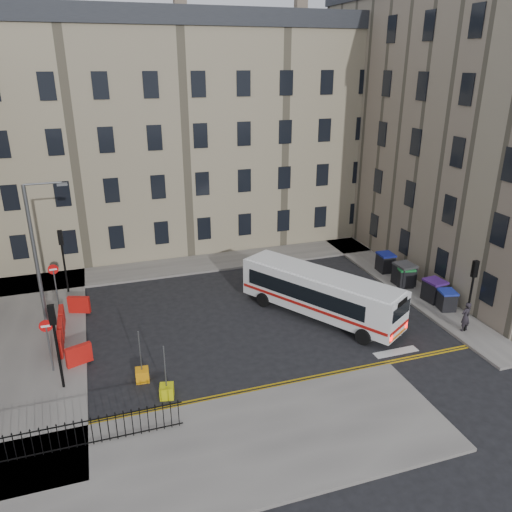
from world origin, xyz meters
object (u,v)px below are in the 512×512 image
streetlamp (35,257)px  wheelie_bin_e (385,262)px  bus (320,292)px  bollard_chevron (167,391)px  wheelie_bin_d (404,274)px  wheelie_bin_a (447,300)px  pedestrian (466,317)px  wheelie_bin_b (434,290)px  wheelie_bin_c (404,276)px  bollard_yellow (142,375)px

streetlamp → wheelie_bin_e: streetlamp is taller
bus → bollard_chevron: bus is taller
bus → wheelie_bin_d: size_ratio=6.53×
wheelie_bin_d → bollard_chevron: bearing=-160.4°
wheelie_bin_a → pedestrian: 2.55m
bus → bollard_chevron: bearing=174.6°
wheelie_bin_b → wheelie_bin_a: bearing=-96.4°
wheelie_bin_a → wheelie_bin_d: size_ratio=0.85×
streetlamp → wheelie_bin_c: streetlamp is taller
wheelie_bin_a → pedestrian: pedestrian is taller
wheelie_bin_a → bollard_yellow: 17.88m
wheelie_bin_d → bollard_chevron: size_ratio=2.41×
streetlamp → bollard_chevron: streetlamp is taller
bus → wheelie_bin_e: 8.36m
pedestrian → wheelie_bin_b: bearing=-110.6°
wheelie_bin_a → pedestrian: bearing=-93.5°
wheelie_bin_a → bollard_chevron: wheelie_bin_a is taller
streetlamp → bollard_yellow: bearing=-55.3°
streetlamp → wheelie_bin_a: streetlamp is taller
wheelie_bin_c → bollard_chevron: (-16.48, -6.63, -0.50)m
streetlamp → bus: streetlamp is taller
wheelie_bin_c → pedestrian: bearing=-80.2°
streetlamp → bollard_chevron: size_ratio=13.57×
wheelie_bin_c → wheelie_bin_e: wheelie_bin_e is taller
wheelie_bin_b → wheelie_bin_c: bearing=94.1°
bus → wheelie_bin_e: bearing=-0.1°
streetlamp → wheelie_bin_a: bearing=-12.7°
wheelie_bin_d → bollard_yellow: (-17.43, -5.17, -0.58)m
streetlamp → bollard_chevron: (5.34, -8.00, -4.04)m
wheelie_bin_c → wheelie_bin_a: bearing=-70.8°
wheelie_bin_a → wheelie_bin_c: bearing=109.7°
streetlamp → pedestrian: 23.07m
streetlamp → wheelie_bin_a: size_ratio=6.59×
bus → wheelie_bin_d: bearing=-15.8°
wheelie_bin_c → pedestrian: pedestrian is taller
streetlamp → pedestrian: (21.57, -7.46, -3.34)m
streetlamp → wheelie_bin_c: 22.15m
wheelie_bin_d → wheelie_bin_b: bearing=-83.9°
bus → wheelie_bin_e: size_ratio=7.28×
wheelie_bin_d → bollard_chevron: wheelie_bin_d is taller
bus → bollard_chevron: size_ratio=15.75×
streetlamp → bollard_yellow: (4.45, -6.42, -4.04)m
wheelie_bin_e → bollard_chevron: bearing=-148.1°
streetlamp → wheelie_bin_b: streetlamp is taller
wheelie_bin_d → bollard_chevron: 17.88m
pedestrian → bollard_chevron: bearing=-7.7°
bollard_chevron → wheelie_bin_e: bearing=28.8°
wheelie_bin_b → wheelie_bin_e: bearing=87.3°
bus → wheelie_bin_d: 7.31m
bus → wheelie_bin_a: bearing=-45.2°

